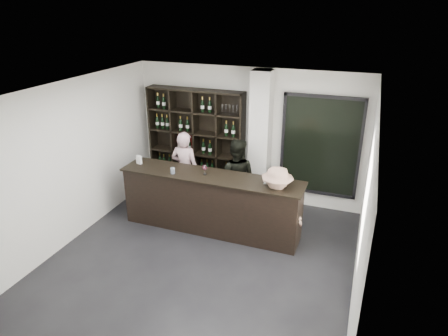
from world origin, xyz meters
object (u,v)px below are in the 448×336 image
at_px(taster_pink, 185,170).
at_px(taster_black, 236,178).
at_px(customer, 276,207).
at_px(tasting_counter, 211,203).
at_px(wine_shelf, 196,143).

bearing_deg(taster_pink, taster_black, 179.99).
height_order(taster_black, customer, taster_black).
bearing_deg(customer, taster_black, 142.34).
distance_m(taster_black, customer, 1.30).
height_order(tasting_counter, taster_black, taster_black).
relative_size(wine_shelf, tasting_counter, 0.69).
xyz_separation_m(wine_shelf, tasting_counter, (0.94, -1.47, -0.62)).
height_order(wine_shelf, customer, wine_shelf).
height_order(wine_shelf, taster_black, wine_shelf).
distance_m(taster_pink, customer, 2.30).
bearing_deg(taster_black, customer, 134.42).
height_order(tasting_counter, taster_pink, taster_pink).
height_order(wine_shelf, taster_pink, wine_shelf).
xyz_separation_m(tasting_counter, taster_black, (0.25, 0.75, 0.25)).
height_order(wine_shelf, tasting_counter, wine_shelf).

